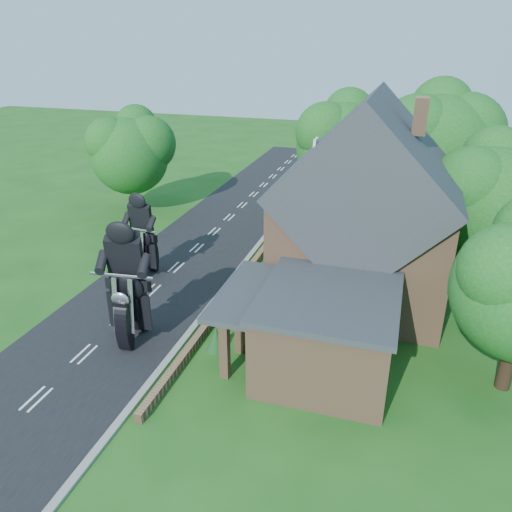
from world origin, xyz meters
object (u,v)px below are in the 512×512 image
(garden_wall, at_px, (240,282))
(motorcycle_lead, at_px, (133,324))
(annex, at_px, (324,330))
(motorcycle_follow, at_px, (145,264))
(house, at_px, (364,215))

(garden_wall, height_order, motorcycle_lead, motorcycle_lead)
(annex, bearing_deg, garden_wall, 133.84)
(motorcycle_lead, relative_size, motorcycle_follow, 1.16)
(garden_wall, relative_size, motorcycle_follow, 13.93)
(garden_wall, distance_m, house, 7.52)
(garden_wall, xyz_separation_m, annex, (5.57, -5.80, 1.57))
(annex, xyz_separation_m, motorcycle_lead, (-8.35, -0.59, -0.91))
(house, bearing_deg, annex, -95.24)
(motorcycle_lead, bearing_deg, house, -147.05)
(motorcycle_lead, height_order, motorcycle_follow, motorcycle_lead)
(garden_wall, bearing_deg, annex, -46.16)
(motorcycle_lead, bearing_deg, garden_wall, -120.05)
(house, xyz_separation_m, motorcycle_lead, (-8.97, -7.39, -3.49))
(garden_wall, bearing_deg, house, 9.17)
(house, height_order, motorcycle_lead, house)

